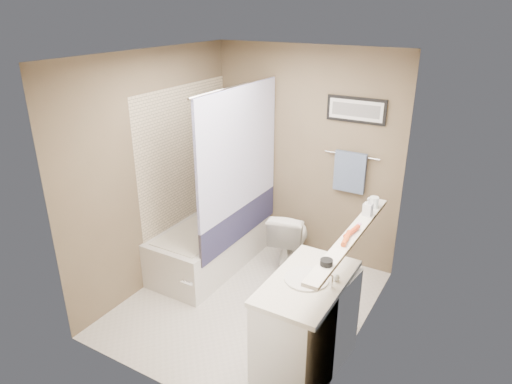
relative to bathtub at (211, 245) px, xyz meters
The scene contains 33 objects.
ground 0.89m from the bathtub, 29.10° to the right, with size 2.50×2.50×0.00m, color beige.
ceiling 2.30m from the bathtub, 29.10° to the right, with size 2.20×2.50×0.04m, color white.
wall_back 1.46m from the bathtub, 47.29° to the left, with size 2.20×0.04×2.40m, color brown.
wall_front 2.04m from the bathtub, 65.52° to the right, with size 2.20×0.04×2.40m, color brown.
wall_left 1.09m from the bathtub, 128.33° to the right, with size 0.04×2.50×2.40m, color brown.
wall_right 2.10m from the bathtub, 12.85° to the right, with size 0.04×2.50×2.40m, color brown.
tile_surround 0.83m from the bathtub, 166.43° to the left, with size 0.02×1.55×2.00m, color beige.
curtain_rod 1.84m from the bathtub, 13.27° to the left, with size 0.02×0.02×1.55m, color silver.
curtain_upper 1.20m from the bathtub, 13.27° to the left, with size 0.03×1.45×1.28m, color white.
curtain_lower 0.49m from the bathtub, 13.27° to the left, with size 0.03×1.45×0.36m, color #2B2A4F.
mirror 2.36m from the bathtub, 17.14° to the right, with size 0.02×1.60×1.00m, color silver.
shelf 2.06m from the bathtub, 17.63° to the right, with size 0.12×1.60×0.03m, color silver.
towel_bar 1.85m from the bathtub, 31.53° to the left, with size 0.02×0.02×0.60m, color silver.
towel 1.75m from the bathtub, 30.88° to the left, with size 0.34×0.05×0.44m, color #7E95B7.
art_frame 2.17m from the bathtub, 32.07° to the left, with size 0.62×0.03×0.26m, color black.
art_mat 2.16m from the bathtub, 31.63° to the left, with size 0.56×0.00×0.20m, color white.
art_image 2.16m from the bathtub, 31.53° to the left, with size 0.50×0.00×0.13m, color #595959.
door 2.24m from the bathtub, 51.92° to the right, with size 0.80×0.02×2.00m, color silver.
door_handle 2.02m from the bathtub, 58.89° to the right, with size 0.02×0.02×0.10m, color silver.
bathtub is the anchor object (origin of this frame).
tub_rim 0.25m from the bathtub, 135.00° to the left, with size 0.56×1.36×0.02m, color beige.
toilet 0.90m from the bathtub, 29.62° to the left, with size 0.38×0.67×0.69m, color white.
vanity 1.86m from the bathtub, 30.26° to the right, with size 0.50×0.90×0.80m, color white.
countertop 1.93m from the bathtub, 30.42° to the right, with size 0.54×0.96×0.04m, color beige.
sink_basin 1.93m from the bathtub, 30.57° to the right, with size 0.34×0.34×0.01m, color silver.
faucet_spout 2.11m from the bathtub, 27.67° to the right, with size 0.02×0.02×0.10m, color white.
faucet_knob 2.06m from the bathtub, 25.09° to the right, with size 0.05×0.05×0.05m, color silver.
candle_bowl_near 2.27m from the bathtub, 31.27° to the right, with size 0.09×0.09×0.04m, color black.
hair_brush_front 2.11m from the bathtub, 21.04° to the right, with size 0.04×0.04×0.22m, color #C84C1C.
hair_brush_back 2.07m from the bathtub, 17.41° to the right, with size 0.04×0.04×0.22m, color #C03D1B.
pink_comb 2.03m from the bathtub, 13.60° to the right, with size 0.03×0.16×0.01m, color pink.
glass_jar 2.01m from the bathtub, ahead, with size 0.08×0.08×0.10m, color silver.
soap_bottle 2.03m from the bathtub, ahead, with size 0.07×0.07×0.16m, color #999999.
Camera 1 is at (1.98, -3.25, 2.78)m, focal length 32.00 mm.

